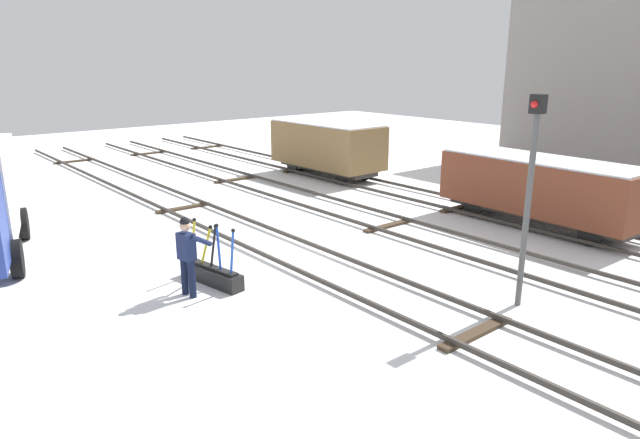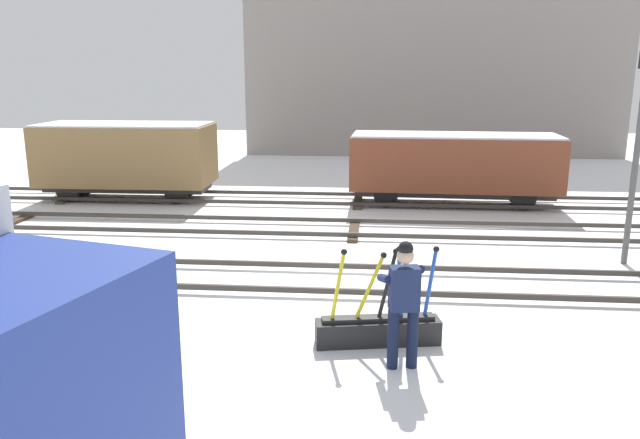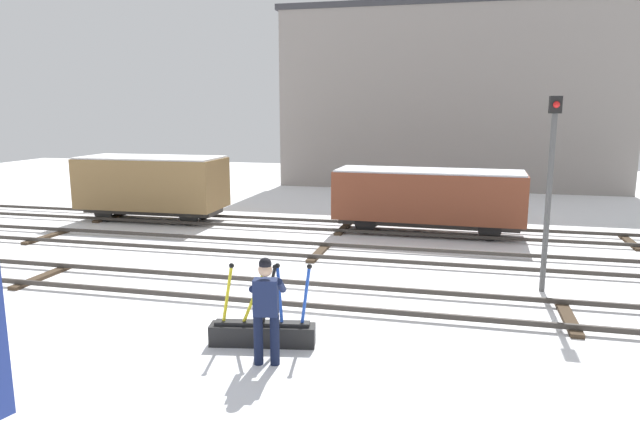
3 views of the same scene
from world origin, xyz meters
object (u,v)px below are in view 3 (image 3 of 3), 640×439
object	(u,v)px
switch_lever_frame	(263,331)
freight_car_near_switch	(428,197)
signal_post	(550,176)
freight_car_far_end	(152,184)
rail_worker	(266,305)

from	to	relation	value
switch_lever_frame	freight_car_near_switch	xyz separation A→B (m)	(2.20, 9.79, 0.97)
signal_post	freight_car_far_end	distance (m)	13.83
freight_car_near_switch	switch_lever_frame	bearing A→B (deg)	-100.66
switch_lever_frame	signal_post	bearing A→B (deg)	30.12
signal_post	freight_car_near_switch	size ratio (longest dim) A/B	0.71
rail_worker	freight_car_near_switch	size ratio (longest dim) A/B	0.29
freight_car_near_switch	freight_car_far_end	bearing A→B (deg)	-178.00
switch_lever_frame	rail_worker	world-z (taller)	rail_worker
switch_lever_frame	rail_worker	size ratio (longest dim) A/B	1.05
switch_lever_frame	freight_car_far_end	world-z (taller)	freight_car_far_end
signal_post	freight_car_far_end	world-z (taller)	signal_post
freight_car_far_end	signal_post	bearing A→B (deg)	-24.52
rail_worker	freight_car_far_end	distance (m)	13.13
signal_post	freight_car_near_switch	bearing A→B (deg)	117.24
switch_lever_frame	freight_car_far_end	distance (m)	12.44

